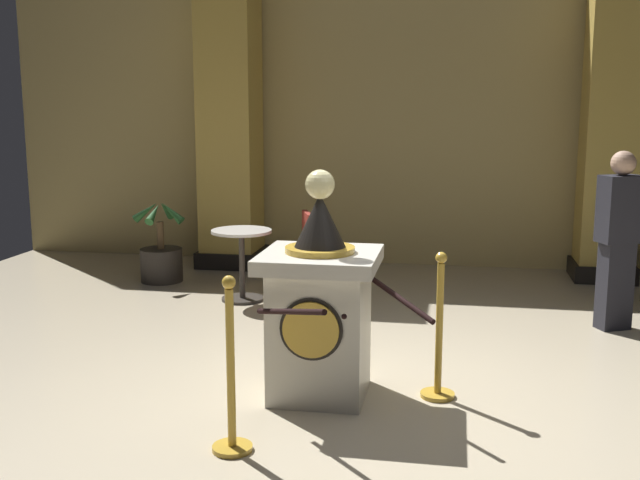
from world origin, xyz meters
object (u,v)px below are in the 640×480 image
(bystander_guest, at_px, (618,236))
(stanchion_far, at_px, (439,347))
(pedestal_clock, at_px, (320,309))
(potted_palm_left, at_px, (161,258))
(stanchion_near, at_px, (231,390))
(cafe_table, at_px, (242,255))
(cafe_chair_red, at_px, (298,251))

(bystander_guest, bearing_deg, stanchion_far, -128.03)
(stanchion_far, bearing_deg, pedestal_clock, -172.70)
(pedestal_clock, xyz_separation_m, potted_palm_left, (-2.43, 3.10, -0.35))
(stanchion_far, xyz_separation_m, potted_palm_left, (-3.25, 2.99, -0.09))
(stanchion_near, xyz_separation_m, cafe_table, (-0.91, 3.38, 0.11))
(pedestal_clock, xyz_separation_m, stanchion_far, (0.82, 0.10, -0.26))
(stanchion_near, height_order, cafe_table, stanchion_near)
(potted_palm_left, height_order, cafe_table, potted_palm_left)
(bystander_guest, distance_m, cafe_chair_red, 3.01)
(pedestal_clock, relative_size, cafe_table, 2.13)
(stanchion_near, relative_size, potted_palm_left, 1.11)
(potted_palm_left, relative_size, cafe_chair_red, 1.00)
(pedestal_clock, relative_size, bystander_guest, 0.98)
(bystander_guest, distance_m, cafe_table, 3.65)
(stanchion_near, bearing_deg, potted_palm_left, 117.12)
(potted_palm_left, distance_m, cafe_chair_red, 1.98)
(bystander_guest, bearing_deg, pedestal_clock, -138.75)
(pedestal_clock, relative_size, stanchion_near, 1.50)
(stanchion_far, bearing_deg, bystander_guest, 51.97)
(pedestal_clock, distance_m, potted_palm_left, 3.95)
(stanchion_far, xyz_separation_m, cafe_chair_red, (-1.46, 2.20, 0.21))
(stanchion_far, bearing_deg, stanchion_near, -137.80)
(cafe_table, bearing_deg, potted_palm_left, 150.03)
(potted_palm_left, bearing_deg, cafe_chair_red, -24.02)
(potted_palm_left, bearing_deg, bystander_guest, -12.35)
(stanchion_near, relative_size, stanchion_far, 1.03)
(potted_palm_left, distance_m, cafe_table, 1.36)
(stanchion_far, relative_size, bystander_guest, 0.64)
(pedestal_clock, distance_m, stanchion_far, 0.86)
(pedestal_clock, bearing_deg, cafe_table, 117.54)
(stanchion_near, relative_size, bystander_guest, 0.66)
(stanchion_far, xyz_separation_m, cafe_table, (-2.08, 2.32, 0.12))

